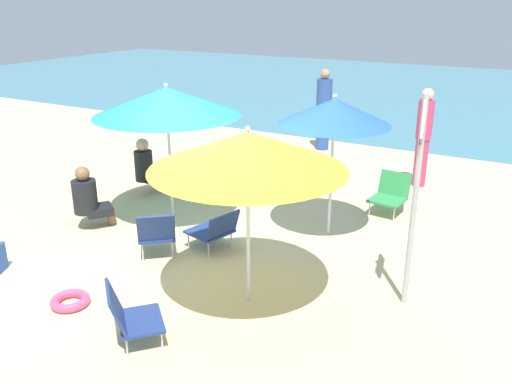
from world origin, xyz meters
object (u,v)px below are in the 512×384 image
beach_chair_d (156,233)px  beach_chair_e (390,193)px  umbrella_blue (334,112)px  person_c (88,197)px  warning_sign (418,172)px  umbrella_yellow (248,151)px  swim_ring (70,301)px  person_b (324,110)px  person_d (146,166)px  beach_chair_c (215,229)px  umbrella_teal (167,102)px  person_a (423,137)px  beach_chair_b (129,315)px  beach_chair_a (218,170)px

beach_chair_d → beach_chair_e: size_ratio=1.13×
umbrella_blue → person_c: bearing=-154.3°
person_c → warning_sign: 4.63m
umbrella_blue → beach_chair_d: umbrella_blue is taller
umbrella_yellow → warning_sign: bearing=27.7°
swim_ring → person_c: bearing=129.2°
person_b → beach_chair_d: bearing=-147.5°
umbrella_blue → person_d: size_ratio=2.01×
beach_chair_e → person_b: (-2.34, 2.91, 0.57)m
person_c → beach_chair_c: bearing=-47.3°
umbrella_yellow → warning_sign: warning_sign is taller
umbrella_teal → warning_sign: size_ratio=0.92×
beach_chair_c → swim_ring: beach_chair_c is taller
person_a → person_d: 4.77m
beach_chair_b → beach_chair_e: (1.23, 4.54, 0.01)m
beach_chair_e → swim_ring: 4.92m
umbrella_yellow → beach_chair_e: size_ratio=3.22×
warning_sign → swim_ring: 3.93m
person_c → person_d: 1.51m
umbrella_yellow → beach_chair_d: 2.07m
beach_chair_e → person_a: (0.10, 1.49, 0.58)m
umbrella_teal → warning_sign: 3.79m
beach_chair_c → warning_sign: bearing=-167.8°
beach_chair_c → person_d: bearing=-15.2°
beach_chair_b → person_a: size_ratio=0.42×
umbrella_blue → beach_chair_c: (-1.12, -1.22, -1.45)m
umbrella_teal → umbrella_blue: size_ratio=1.06×
warning_sign → beach_chair_a: bearing=140.2°
person_a → person_b: bearing=-146.3°
beach_chair_b → person_d: bearing=80.4°
umbrella_yellow → person_d: 4.02m
beach_chair_a → beach_chair_c: 2.33m
umbrella_blue → umbrella_yellow: umbrella_blue is taller
beach_chair_e → umbrella_teal: bearing=-51.8°
umbrella_yellow → beach_chair_c: size_ratio=2.98×
umbrella_blue → beach_chair_b: (-0.71, -3.31, -1.44)m
person_d → person_a: bearing=-54.1°
beach_chair_a → beach_chair_d: beach_chair_a is taller
person_d → warning_sign: (4.71, -1.32, 1.01)m
beach_chair_b → person_c: bearing=95.0°
warning_sign → swim_ring: size_ratio=5.39×
person_c → umbrella_teal: bearing=-6.9°
beach_chair_e → person_c: 4.51m
umbrella_teal → person_d: 1.72m
person_d → warning_sign: size_ratio=0.43×
beach_chair_e → person_a: 1.60m
beach_chair_a → person_c: size_ratio=0.73×
beach_chair_a → person_c: (-0.73, -2.24, 0.10)m
beach_chair_d → person_b: bearing=-38.2°
beach_chair_a → beach_chair_e: size_ratio=1.08×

